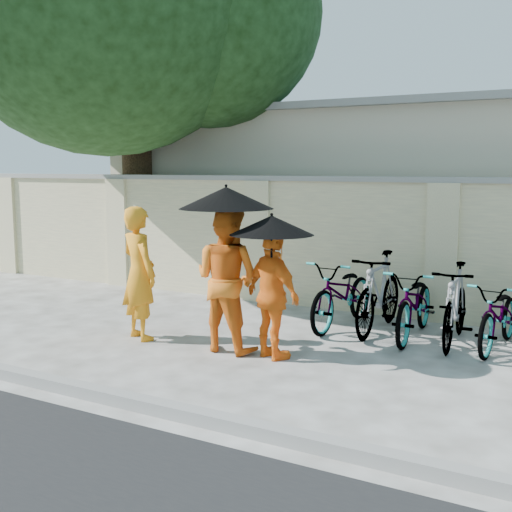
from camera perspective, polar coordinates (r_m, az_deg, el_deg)
The scene contains 15 objects.
ground at distance 7.70m, azimuth -4.43°, elevation -8.88°, with size 80.00×80.00×0.00m, color beige.
kerb at distance 6.41m, azimuth -13.08°, elevation -12.01°, with size 40.00×0.16×0.12m, color gray.
compound_wall at distance 9.90m, azimuth 10.76°, elevation 0.70°, with size 20.00×0.30×2.00m, color beige.
building_behind at distance 13.30m, azimuth 20.20°, elevation 4.77°, with size 14.00×6.00×3.20m, color beige.
shade_tree at distance 12.30m, azimuth -11.73°, elevation 21.30°, with size 6.70×6.20×8.20m.
monk_left at distance 8.40m, azimuth -10.35°, elevation -1.51°, with size 0.63×0.41×1.73m, color orange.
monk_center at distance 7.75m, azimuth -2.63°, elevation -2.06°, with size 0.85×0.67×1.76m, color orange.
parasol_center at distance 7.55m, azimuth -2.67°, elevation 5.18°, with size 1.13×1.13×0.99m.
monk_right at distance 7.42m, azimuth 1.53°, elevation -3.53°, with size 0.88×0.37×1.50m, color orange.
parasol_right at distance 7.22m, azimuth 1.40°, elevation 2.75°, with size 0.96×0.96×0.83m.
bike_0 at distance 9.00m, azimuth 7.75°, elevation -3.30°, with size 0.64×1.83×0.96m, color gray.
bike_1 at distance 8.80m, azimuth 10.87°, elevation -3.21°, with size 0.51×1.81×1.09m, color gray.
bike_2 at distance 8.60m, azimuth 13.98°, elevation -4.10°, with size 0.62×1.77×0.93m, color gray.
bike_3 at distance 8.40m, azimuth 17.29°, elevation -4.18°, with size 0.48×1.70×1.02m, color gray.
bike_4 at distance 8.39m, azimuth 20.84°, elevation -4.96°, with size 0.57×1.63×0.85m, color gray.
Camera 1 is at (4.10, -6.12, 2.22)m, focal length 45.00 mm.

